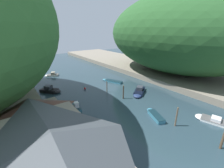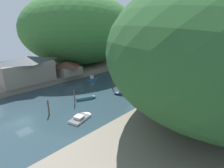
% 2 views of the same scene
% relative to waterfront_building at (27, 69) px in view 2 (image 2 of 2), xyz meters
% --- Properties ---
extents(water_surface, '(130.00, 130.00, 0.00)m').
position_rel_waterfront_building_xyz_m(water_surface, '(17.11, 21.75, -5.24)').
color(water_surface, '#283D47').
rests_on(water_surface, ground).
extents(left_bank, '(22.00, 120.00, 1.48)m').
position_rel_waterfront_building_xyz_m(left_bank, '(-7.82, 21.75, -4.50)').
color(left_bank, gray).
rests_on(left_bank, ground).
extents(right_bank, '(22.00, 120.00, 1.48)m').
position_rel_waterfront_building_xyz_m(right_bank, '(42.04, 21.75, -4.50)').
color(right_bank, gray).
rests_on(right_bank, ground).
extents(hillside_left, '(34.23, 47.93, 27.02)m').
position_rel_waterfront_building_xyz_m(hillside_left, '(-8.92, 26.75, 9.75)').
color(hillside_left, '#387033').
rests_on(hillside_left, left_bank).
extents(waterfront_building, '(7.55, 14.40, 7.31)m').
position_rel_waterfront_building_xyz_m(waterfront_building, '(0.00, 0.00, 0.00)').
color(waterfront_building, gray).
rests_on(waterfront_building, left_bank).
extents(boathouse_shed, '(8.45, 7.28, 4.19)m').
position_rel_waterfront_building_xyz_m(boathouse_shed, '(0.29, 12.19, -1.59)').
color(boathouse_shed, gray).
rests_on(boathouse_shed, left_bank).
extents(boat_near_quay, '(3.01, 4.89, 0.70)m').
position_rel_waterfront_building_xyz_m(boat_near_quay, '(18.09, 6.00, -4.90)').
color(boat_near_quay, teal).
rests_on(boat_near_quay, water_surface).
extents(boat_small_dinghy, '(4.65, 3.62, 1.31)m').
position_rel_waterfront_building_xyz_m(boat_small_dinghy, '(10.41, 41.46, -4.85)').
color(boat_small_dinghy, silver).
rests_on(boat_small_dinghy, water_surface).
extents(boat_far_right_bank, '(4.75, 5.33, 1.65)m').
position_rel_waterfront_building_xyz_m(boat_far_right_bank, '(6.49, 27.91, -4.74)').
color(boat_far_right_bank, black).
rests_on(boat_far_right_bank, water_surface).
extents(boat_moored_right, '(3.82, 6.49, 0.49)m').
position_rel_waterfront_building_xyz_m(boat_moored_right, '(22.84, 25.38, -5.00)').
color(boat_moored_right, teal).
rests_on(boat_moored_right, water_surface).
extents(boat_mid_channel, '(1.56, 3.49, 1.65)m').
position_rel_waterfront_building_xyz_m(boat_mid_channel, '(7.99, 16.48, -4.75)').
color(boat_mid_channel, teal).
rests_on(boat_mid_channel, water_surface).
extents(boat_navy_launch, '(6.39, 5.18, 1.52)m').
position_rel_waterfront_building_xyz_m(boat_navy_launch, '(23.13, 14.62, -4.77)').
color(boat_navy_launch, navy).
rests_on(boat_navy_launch, water_surface).
extents(boat_far_upstream, '(3.37, 5.27, 0.90)m').
position_rel_waterfront_building_xyz_m(boat_far_upstream, '(24.61, -0.55, -4.97)').
color(boat_far_upstream, white).
rests_on(boat_far_upstream, water_surface).
extents(mooring_post_nearest, '(0.29, 0.29, 3.19)m').
position_rel_waterfront_building_xyz_m(mooring_post_nearest, '(18.89, -3.90, -3.64)').
color(mooring_post_nearest, brown).
rests_on(mooring_post_nearest, water_surface).
extents(mooring_post_second, '(0.23, 0.23, 3.35)m').
position_rel_waterfront_building_xyz_m(mooring_post_second, '(18.55, 2.28, -3.56)').
color(mooring_post_second, brown).
rests_on(mooring_post_second, water_surface).
extents(mooring_post_fourth, '(0.27, 0.27, 3.11)m').
position_rel_waterfront_building_xyz_m(mooring_post_fourth, '(18.30, 14.73, -3.68)').
color(mooring_post_fourth, '#4C3D2D').
rests_on(mooring_post_fourth, water_surface).
extents(mooring_post_farthest, '(0.20, 0.20, 2.81)m').
position_rel_waterfront_building_xyz_m(mooring_post_farthest, '(17.51, 19.90, -3.83)').
color(mooring_post_farthest, brown).
rests_on(mooring_post_farthest, water_surface).
extents(channel_buoy_near, '(0.51, 0.51, 0.77)m').
position_rel_waterfront_building_xyz_m(channel_buoy_near, '(13.89, 24.57, -4.94)').
color(channel_buoy_near, red).
rests_on(channel_buoy_near, water_surface).
extents(person_on_quay, '(0.26, 0.40, 1.69)m').
position_rel_waterfront_building_xyz_m(person_on_quay, '(1.61, -1.80, -2.78)').
color(person_on_quay, '#282D3D').
rests_on(person_on_quay, left_bank).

